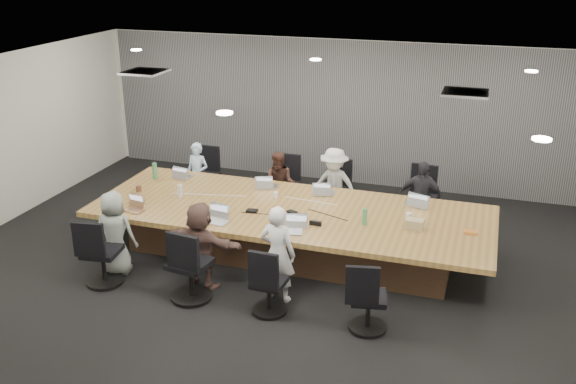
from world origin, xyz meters
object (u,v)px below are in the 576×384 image
(laptop_4, at_px, (134,210))
(bottle_green_left, at_px, (155,171))
(chair_4, at_px, (103,257))
(stapler, at_px, (315,223))
(chair_2, at_px, (338,195))
(person_0, at_px, (198,175))
(person_5, at_px, (201,245))
(laptop_5, at_px, (217,222))
(laptop_3, at_px, (417,203))
(chair_7, at_px, (368,303))
(person_6, at_px, (278,254))
(laptop_1, at_px, (269,186))
(chair_1, at_px, (286,189))
(chair_6, at_px, (269,287))
(laptop_6, at_px, (291,232))
(conference_table, at_px, (290,229))
(mug_brown, at_px, (139,189))
(person_3, at_px, (421,198))
(chair_3, at_px, (422,203))
(person_4, at_px, (115,233))
(laptop_0, at_px, (183,176))
(person_1, at_px, (280,185))
(bottle_clear, at_px, (180,191))
(bottle_green_right, at_px, (365,217))
(person_2, at_px, (334,186))
(laptop_2, at_px, (326,193))
(snack_packet, at_px, (470,232))
(chair_0, at_px, (206,180))
(canvas_bag, at_px, (415,224))

(laptop_4, xyz_separation_m, bottle_green_left, (-0.40, 1.36, 0.13))
(chair_4, xyz_separation_m, stapler, (2.72, 1.24, 0.36))
(chair_4, relative_size, bottle_green_left, 2.94)
(chair_2, height_order, person_0, person_0)
(person_5, relative_size, laptop_5, 3.87)
(laptop_3, bearing_deg, chair_7, 96.37)
(person_6, bearing_deg, laptop_1, -61.31)
(chair_2, relative_size, chair_7, 1.01)
(chair_1, relative_size, laptop_3, 2.19)
(chair_1, xyz_separation_m, chair_6, (0.89, -3.40, -0.00))
(laptop_4, xyz_separation_m, laptop_6, (2.46, 0.00, 0.00))
(conference_table, distance_m, mug_brown, 2.57)
(laptop_6, bearing_deg, person_3, 41.56)
(chair_6, xyz_separation_m, person_5, (-1.11, 0.35, 0.26))
(chair_3, distance_m, person_4, 5.02)
(chair_4, relative_size, stapler, 4.76)
(laptop_1, bearing_deg, person_6, 98.50)
(stapler, bearing_deg, chair_2, 97.59)
(person_6, bearing_deg, person_0, -41.50)
(chair_2, bearing_deg, laptop_6, 94.52)
(person_3, xyz_separation_m, laptop_6, (-1.52, -2.15, 0.12))
(person_4, relative_size, laptop_4, 4.39)
(laptop_0, height_order, person_1, person_1)
(bottle_clear, bearing_deg, laptop_3, 13.63)
(bottle_green_right, bearing_deg, person_2, 118.28)
(chair_1, height_order, laptop_2, laptop_2)
(person_1, height_order, person_5, person_5)
(chair_3, bearing_deg, snack_packet, 122.42)
(laptop_0, height_order, snack_packet, snack_packet)
(chair_2, xyz_separation_m, laptop_6, (-0.07, -2.50, 0.38))
(laptop_4, bearing_deg, bottle_clear, 73.82)
(mug_brown, distance_m, stapler, 3.09)
(conference_table, distance_m, snack_packet, 2.66)
(bottle_green_right, bearing_deg, chair_7, -75.79)
(person_0, bearing_deg, person_3, 5.55)
(conference_table, xyz_separation_m, bottle_green_left, (-2.59, 0.56, 0.48))
(chair_0, height_order, stapler, stapler)
(person_4, bearing_deg, chair_1, -122.75)
(chair_2, height_order, laptop_6, laptop_6)
(laptop_4, relative_size, person_5, 0.23)
(chair_1, distance_m, bottle_clear, 2.18)
(chair_2, height_order, bottle_green_left, bottle_green_left)
(canvas_bag, bearing_deg, laptop_3, 95.46)
(chair_4, bearing_deg, bottle_green_left, 92.36)
(laptop_2, height_order, person_3, person_3)
(chair_6, distance_m, laptop_6, 0.98)
(person_3, height_order, bottle_green_right, person_3)
(mug_brown, xyz_separation_m, canvas_bag, (4.42, -0.07, 0.02))
(chair_4, relative_size, person_2, 0.62)
(chair_0, height_order, chair_7, chair_7)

